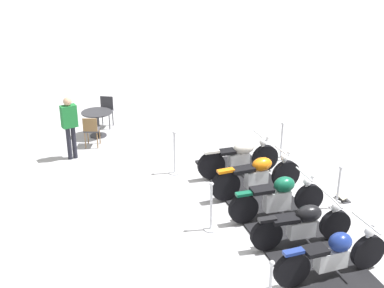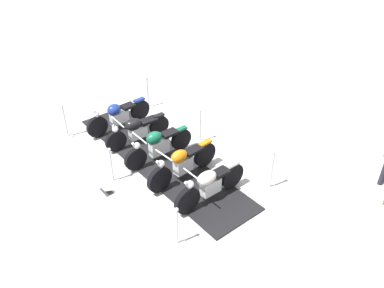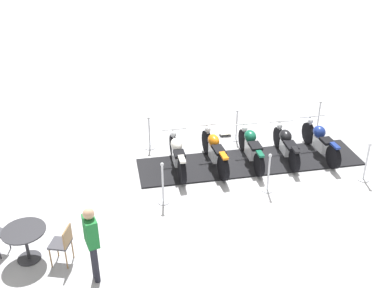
{
  "view_description": "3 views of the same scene",
  "coord_description": "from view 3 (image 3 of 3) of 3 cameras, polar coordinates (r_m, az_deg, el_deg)",
  "views": [
    {
      "loc": [
        8.63,
        -4.42,
        5.8
      ],
      "look_at": [
        -2.08,
        -1.26,
        1.03
      ],
      "focal_mm": 48.14,
      "sensor_mm": 36.0,
      "label": 1
    },
    {
      "loc": [
        -7.61,
        4.82,
        6.6
      ],
      "look_at": [
        -0.71,
        -0.59,
        0.66
      ],
      "focal_mm": 37.13,
      "sensor_mm": 36.0,
      "label": 2
    },
    {
      "loc": [
        -3.69,
        -11.04,
        6.71
      ],
      "look_at": [
        -1.76,
        -0.24,
        0.9
      ],
      "focal_mm": 42.88,
      "sensor_mm": 36.0,
      "label": 3
    }
  ],
  "objects": [
    {
      "name": "ground_plane",
      "position": [
        13.44,
        7.23,
        -2.31
      ],
      "size": [
        80.0,
        80.0,
        0.0
      ],
      "primitive_type": "plane",
      "color": "#B2B2B7"
    },
    {
      "name": "display_platform",
      "position": [
        13.43,
        7.23,
        -2.23
      ],
      "size": [
        6.5,
        1.67,
        0.04
      ],
      "primitive_type": "cube",
      "rotation": [
        0.0,
        0.0,
        -3.12
      ],
      "color": "black",
      "rests_on": "ground_plane"
    },
    {
      "name": "motorcycle_navy",
      "position": [
        14.0,
        15.64,
        0.46
      ],
      "size": [
        0.79,
        2.23,
        0.98
      ],
      "rotation": [
        0.0,
        0.0,
        -4.65
      ],
      "color": "black",
      "rests_on": "display_platform"
    },
    {
      "name": "motorcycle_black",
      "position": [
        13.58,
        11.6,
        0.02
      ],
      "size": [
        0.74,
        2.08,
        0.93
      ],
      "rotation": [
        0.0,
        0.0,
        -4.74
      ],
      "color": "black",
      "rests_on": "display_platform"
    },
    {
      "name": "motorcycle_forest",
      "position": [
        13.21,
        7.32,
        -0.3
      ],
      "size": [
        0.69,
        2.17,
        0.95
      ],
      "rotation": [
        0.0,
        0.0,
        -4.7
      ],
      "color": "black",
      "rests_on": "display_platform"
    },
    {
      "name": "motorcycle_copper",
      "position": [
        12.93,
        2.82,
        -0.77
      ],
      "size": [
        0.63,
        2.26,
        1.02
      ],
      "rotation": [
        0.0,
        0.0,
        -4.63
      ],
      "color": "black",
      "rests_on": "display_platform"
    },
    {
      "name": "motorcycle_cream",
      "position": [
        12.75,
        -1.86,
        -1.23
      ],
      "size": [
        0.7,
        2.12,
        1.0
      ],
      "rotation": [
        0.0,
        0.0,
        -4.69
      ],
      "color": "black",
      "rests_on": "display_platform"
    },
    {
      "name": "stanchion_left_mid",
      "position": [
        12.05,
        9.46,
        -4.16
      ],
      "size": [
        0.29,
        0.29,
        1.1
      ],
      "color": "silver",
      "rests_on": "ground_plane"
    },
    {
      "name": "stanchion_left_rear",
      "position": [
        11.45,
        -3.64,
        -5.57
      ],
      "size": [
        0.3,
        0.3,
        1.15
      ],
      "color": "silver",
      "rests_on": "ground_plane"
    },
    {
      "name": "stanchion_right_front",
      "position": [
        15.48,
        15.37,
        2.53
      ],
      "size": [
        0.35,
        0.35,
        1.11
      ],
      "color": "silver",
      "rests_on": "ground_plane"
    },
    {
      "name": "stanchion_right_rear",
      "position": [
        14.04,
        -5.3,
        0.69
      ],
      "size": [
        0.35,
        0.35,
        1.05
      ],
      "color": "silver",
      "rests_on": "ground_plane"
    },
    {
      "name": "stanchion_right_mid",
      "position": [
        14.51,
        5.55,
        1.76
      ],
      "size": [
        0.31,
        0.31,
        1.04
      ],
      "color": "silver",
      "rests_on": "ground_plane"
    },
    {
      "name": "stanchion_left_front",
      "position": [
        13.21,
        20.75,
        -2.78
      ],
      "size": [
        0.32,
        0.32,
        1.12
      ],
      "color": "silver",
      "rests_on": "ground_plane"
    },
    {
      "name": "info_placard",
      "position": [
        14.87,
        4.15,
        1.27
      ],
      "size": [
        0.37,
        0.24,
        0.19
      ],
      "rotation": [
        0.0,
        0.0,
        0.02
      ],
      "color": "#333338",
      "rests_on": "ground_plane"
    },
    {
      "name": "cafe_table",
      "position": [
        10.26,
        -20.07,
        -10.83
      ],
      "size": [
        0.9,
        0.9,
        0.76
      ],
      "color": "#2D2D33",
      "rests_on": "ground_plane"
    },
    {
      "name": "cafe_chair_across_table",
      "position": [
        9.96,
        -15.76,
        -11.68
      ],
      "size": [
        0.5,
        0.5,
        0.9
      ],
      "rotation": [
        0.0,
        0.0,
        2.82
      ],
      "color": "olive",
      "rests_on": "ground_plane"
    },
    {
      "name": "bystander_person",
      "position": [
        9.12,
        -12.37,
        -11.39
      ],
      "size": [
        0.31,
        0.44,
        1.72
      ],
      "rotation": [
        0.0,
        0.0,
        0.25
      ],
      "color": "#23232D",
      "rests_on": "ground_plane"
    }
  ]
}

